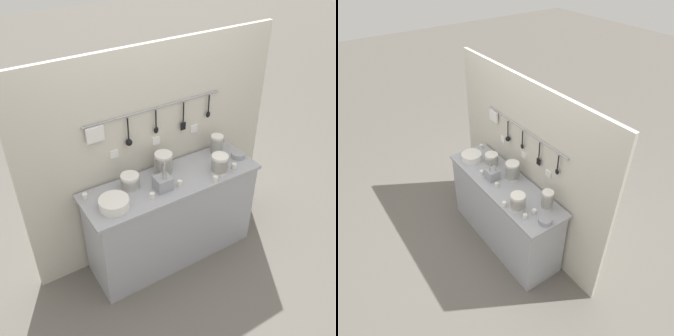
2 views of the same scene
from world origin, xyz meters
TOP-DOWN VIEW (x-y plane):
  - ground_plane at (0.00, 0.00)m, footprint 20.00×20.00m
  - counter at (0.00, 0.00)m, footprint 1.56×0.49m
  - back_wall at (-0.00, 0.28)m, footprint 2.36×0.09m
  - bowl_stack_tall_left at (0.40, -0.12)m, footprint 0.14×0.14m
  - bowl_stack_back_corner at (-0.01, 0.12)m, footprint 0.15×0.15m
  - bowl_stack_short_front at (-0.35, 0.07)m, footprint 0.15×0.15m
  - bowl_stack_nested_right at (0.55, 0.12)m, footprint 0.11×0.11m
  - plate_stack at (-0.56, -0.07)m, footprint 0.24×0.24m
  - steel_mixing_bowl at (0.70, -0.02)m, footprint 0.13×0.13m
  - cutlery_caddy at (-0.13, -0.06)m, footprint 0.13×0.13m
  - cup_front_left at (-0.26, -0.12)m, footprint 0.04×0.04m
  - cup_by_caddy at (0.30, -0.21)m, footprint 0.04×0.04m
  - cup_back_left at (-0.71, 0.15)m, footprint 0.04×0.04m
  - cup_back_right at (0.01, -0.10)m, footprint 0.04×0.04m
  - cup_edge_far at (0.55, -0.14)m, footprint 0.04×0.04m
  - cup_centre at (0.55, -0.03)m, footprint 0.04×0.04m

SIDE VIEW (x-z plane):
  - ground_plane at x=0.00m, z-range 0.00..0.00m
  - counter at x=0.00m, z-range 0.00..0.87m
  - steel_mixing_bowl at x=0.70m, z-range 0.87..0.91m
  - cup_front_left at x=-0.26m, z-range 0.87..0.92m
  - cup_by_caddy at x=0.30m, z-range 0.87..0.92m
  - cup_back_left at x=-0.71m, z-range 0.87..0.92m
  - cup_back_right at x=0.01m, z-range 0.87..0.92m
  - cup_edge_far at x=0.55m, z-range 0.87..0.92m
  - cup_centre at x=0.55m, z-range 0.87..0.92m
  - plate_stack at x=-0.56m, z-range 0.87..0.95m
  - cutlery_caddy at x=-0.13m, z-range 0.79..1.06m
  - bowl_stack_short_front at x=-0.35m, z-range 0.87..1.01m
  - bowl_stack_tall_left at x=0.40m, z-range 0.87..1.04m
  - bowl_stack_nested_right at x=0.55m, z-range 0.87..1.06m
  - bowl_stack_back_corner at x=-0.01m, z-range 0.87..1.07m
  - back_wall at x=0.00m, z-range 0.00..1.95m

